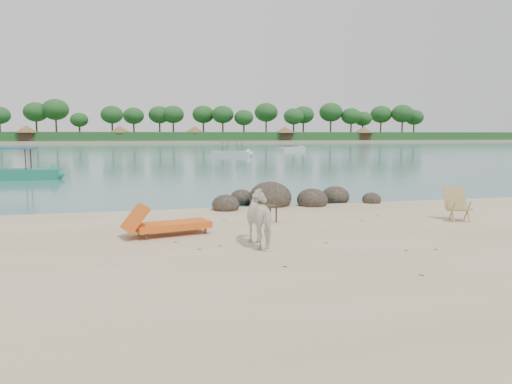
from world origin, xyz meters
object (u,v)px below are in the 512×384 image
cow (264,219)px  lounge_chair (172,222)px  boulders (285,199)px  deck_chair (460,205)px  side_table (266,215)px  boat_near (7,153)px

cow → lounge_chair: (-1.87, 1.65, -0.27)m
boulders → deck_chair: size_ratio=6.55×
cow → deck_chair: cow is taller
boulders → side_table: size_ratio=10.39×
boulders → side_table: bearing=-115.2°
deck_chair → boat_near: bearing=146.2°
side_table → boat_near: (-10.28, 16.95, 1.21)m
boulders → boat_near: 18.09m
lounge_chair → side_table: bearing=7.6°
cow → boulders: bearing=-117.2°
boulders → lounge_chair: 6.11m
boulders → cow: 6.52m
cow → lounge_chair: cow is taller
boulders → lounge_chair: bearing=-133.9°
lounge_chair → boat_near: bearing=98.9°
side_table → boulders: bearing=43.6°
side_table → lounge_chair: 2.87m
boulders → boat_near: boat_near is taller
lounge_chair → deck_chair: size_ratio=2.40×
boulders → cow: size_ratio=4.29×
cow → lounge_chair: 2.51m
side_table → lounge_chair: bearing=-179.6°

